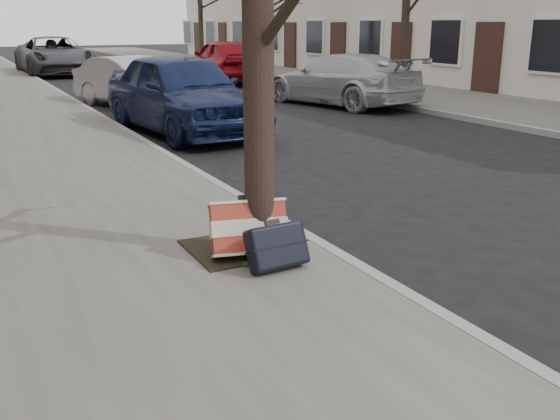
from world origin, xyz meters
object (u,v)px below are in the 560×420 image
suitcase_red (249,228)px  car_near_mid (134,82)px  suitcase_navy (277,246)px  car_near_front (182,93)px

suitcase_red → car_near_mid: size_ratio=0.17×
suitcase_navy → car_near_front: size_ratio=0.11×
suitcase_navy → car_near_front: bearing=72.9°
suitcase_navy → car_near_front: 7.60m
suitcase_red → car_near_mid: 11.52m
car_near_front → suitcase_red: bearing=-109.8°
suitcase_navy → car_near_mid: 11.88m
suitcase_red → suitcase_navy: (0.08, -0.38, -0.05)m
suitcase_navy → car_near_mid: car_near_mid is taller
suitcase_red → suitcase_navy: bearing=-64.2°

